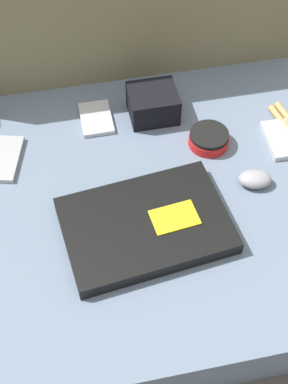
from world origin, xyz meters
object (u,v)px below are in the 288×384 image
object	(u,v)px
phone_silver	(280,139)
phone_black	(96,118)
speaker_puck	(209,139)
laptop	(146,225)
phone_small	(6,159)
computer_mouse	(255,179)
camera_pouch	(153,104)

from	to	relation	value
phone_silver	phone_black	xyz separation A→B (m)	(-0.40, 0.15, -0.00)
speaker_puck	phone_silver	bearing A→B (deg)	-9.20
laptop	speaker_puck	distance (m)	0.27
speaker_puck	phone_small	xyz separation A→B (m)	(-0.45, 0.04, -0.01)
phone_black	computer_mouse	bearing A→B (deg)	-40.17
computer_mouse	phone_black	xyz separation A→B (m)	(-0.30, 0.25, -0.01)
camera_pouch	speaker_puck	bearing A→B (deg)	-48.63
phone_silver	phone_small	size ratio (longest dim) A/B	0.83
computer_mouse	speaker_puck	world-z (taller)	speaker_puck
phone_black	phone_small	world-z (taller)	same
laptop	speaker_puck	world-z (taller)	laptop
phone_silver	phone_black	distance (m)	0.42
speaker_puck	camera_pouch	size ratio (longest dim) A/B	0.82
computer_mouse	phone_silver	size ratio (longest dim) A/B	0.68
speaker_puck	phone_black	xyz separation A→B (m)	(-0.24, 0.12, -0.01)
computer_mouse	laptop	bearing A→B (deg)	-153.17
camera_pouch	phone_silver	bearing A→B (deg)	-28.45
phone_small	camera_pouch	bearing A→B (deg)	27.08
phone_silver	computer_mouse	bearing A→B (deg)	-131.02
speaker_puck	camera_pouch	xyz separation A→B (m)	(-0.10, 0.12, 0.02)
phone_small	camera_pouch	world-z (taller)	camera_pouch
phone_silver	phone_small	distance (m)	0.61
laptop	phone_silver	bearing A→B (deg)	19.97
computer_mouse	speaker_puck	size ratio (longest dim) A/B	0.87
computer_mouse	phone_silver	world-z (taller)	computer_mouse
computer_mouse	phone_small	world-z (taller)	computer_mouse
computer_mouse	phone_black	size ratio (longest dim) A/B	0.74
phone_small	phone_silver	bearing A→B (deg)	8.40
laptop	computer_mouse	xyz separation A→B (m)	(0.25, 0.07, -0.00)
phone_black	phone_small	xyz separation A→B (m)	(-0.21, -0.08, 0.00)
laptop	speaker_puck	size ratio (longest dim) A/B	3.81
speaker_puck	camera_pouch	distance (m)	0.16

